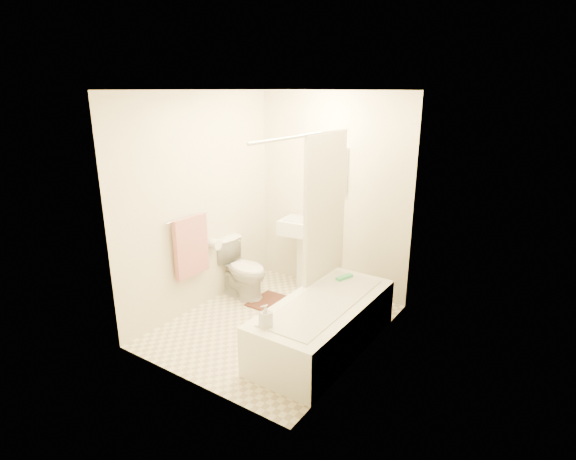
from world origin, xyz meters
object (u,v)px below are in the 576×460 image
Objects in this scene: toilet at (242,269)px; bath_mat at (278,304)px; sink at (302,251)px; bathtub at (324,324)px; soap_bottle at (266,316)px.

toilet is 1.13× the size of bath_mat.
bathtub is (0.93, -1.07, -0.25)m from sink.
bath_mat is (0.50, 0.03, -0.34)m from toilet.
sink is at bearing 130.93° from bathtub.
soap_bottle is at bearing -58.89° from bath_mat.
bathtub is at bearing -28.02° from bath_mat.
toilet is 0.61m from bath_mat.
soap_bottle is (0.70, -1.16, 0.56)m from bath_mat.
bath_mat is (0.05, -0.61, -0.47)m from sink.
sink reaches higher than bath_mat.
sink is at bearing 95.08° from bath_mat.
sink is 1.92m from soap_bottle.
toilet is 1.66m from soap_bottle.
sink is (0.45, 0.64, 0.14)m from toilet.
toilet is at bearing -131.48° from sink.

